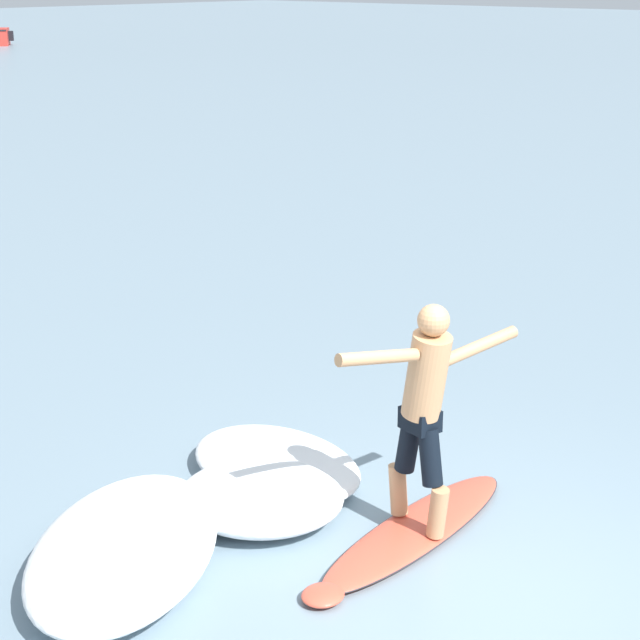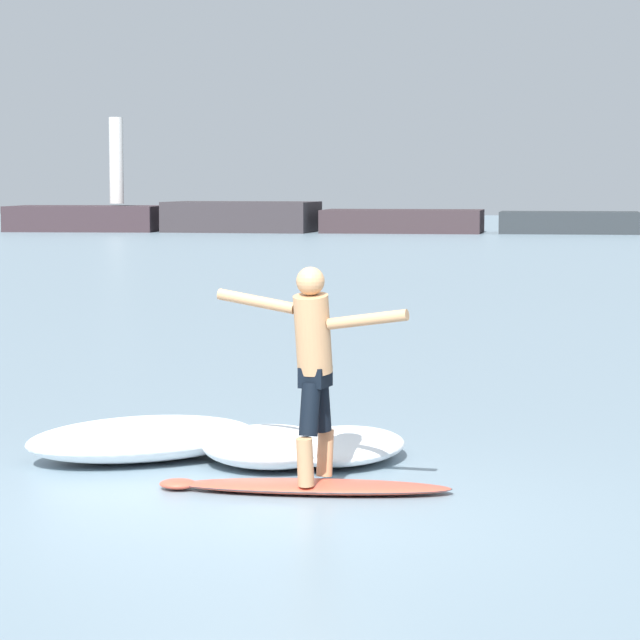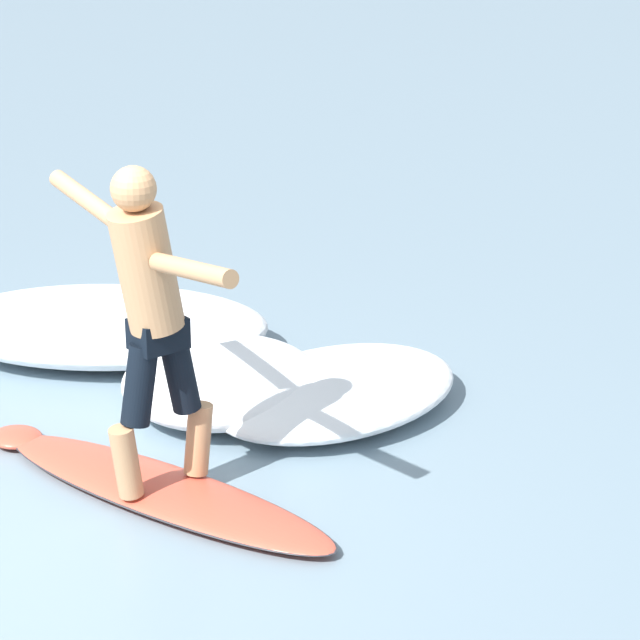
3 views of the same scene
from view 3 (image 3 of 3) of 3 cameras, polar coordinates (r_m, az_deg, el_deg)
ground_plane at (r=7.85m, az=-11.19°, el=-7.60°), size 200.00×200.00×0.00m
surfboard at (r=8.00m, az=-6.10°, el=-6.35°), size 2.38×0.63×0.22m
surfer at (r=7.53m, az=-6.44°, el=0.61°), size 1.59×0.64×1.73m
wave_foam_at_tail at (r=8.90m, az=0.58°, el=-2.71°), size 1.35×1.78×0.25m
wave_foam_at_nose at (r=8.96m, az=-3.73°, el=-2.29°), size 1.63×1.67×0.34m
wave_foam_beside at (r=9.84m, az=-8.18°, el=-0.21°), size 2.46×2.25×0.37m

